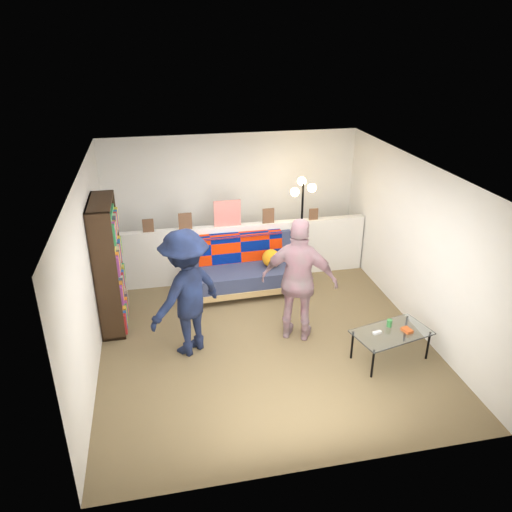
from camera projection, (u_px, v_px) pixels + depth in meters
The scene contains 10 objects.
ground at pixel (262, 333), 7.23m from camera, with size 5.00×5.00×0.00m, color brown.
room_shell at pixel (255, 213), 6.95m from camera, with size 4.60×5.05×2.45m.
half_wall_ledge at pixel (240, 252), 8.62m from camera, with size 4.45×0.15×1.00m, color silver.
ledge_decor at pixel (226, 216), 8.28m from camera, with size 2.97×0.02×0.45m.
futon_sofa at pixel (244, 269), 8.28m from camera, with size 1.91×0.97×0.81m.
bookshelf at pixel (109, 269), 7.10m from camera, with size 0.32×0.96×1.92m.
coffee_table at pixel (392, 333), 6.52m from camera, with size 1.10×0.77×0.52m.
floor_lamp at pixel (302, 209), 8.31m from camera, with size 0.41×0.33×1.80m.
person_left at pixel (186, 293), 6.51m from camera, with size 1.13×0.65×1.75m, color black.
person_right at pixel (299, 281), 6.79m from camera, with size 1.05×0.44×1.79m, color pink.
Camera 1 is at (-1.32, -5.95, 4.04)m, focal length 35.00 mm.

